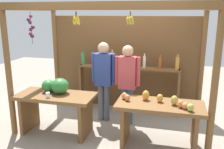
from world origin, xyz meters
The scene contains 7 objects.
ground_plane centered at (0.00, 0.00, 0.00)m, with size 12.00×12.00×0.00m, color gray.
market_stall centered at (0.00, 0.42, 1.32)m, with size 3.42×1.86×2.29m.
fruit_counter_left centered at (-0.91, -0.63, 0.63)m, with size 1.39×0.64×1.01m.
fruit_counter_right centered at (0.91, -0.66, 0.56)m, with size 1.39×0.64×0.89m.
bottle_shelf_unit centered at (0.13, 0.66, 0.81)m, with size 2.20×0.22×1.35m.
vendor_man centered at (-0.23, 0.06, 0.95)m, with size 0.48×0.21×1.58m.
vendor_woman centered at (0.25, 0.02, 0.92)m, with size 0.48×0.21×1.55m.
Camera 1 is at (1.07, -4.39, 2.14)m, focal length 39.40 mm.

